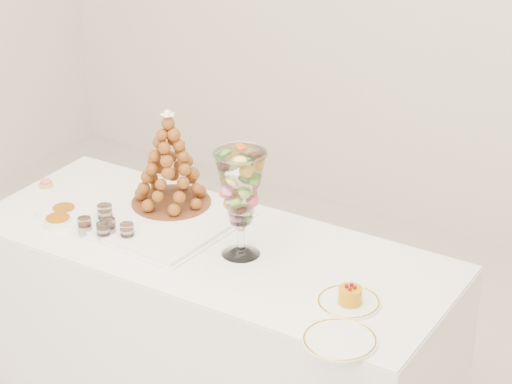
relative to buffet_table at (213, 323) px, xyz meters
The scene contains 15 objects.
buffet_table is the anchor object (origin of this frame).
lace_tray 0.48m from the buffet_table, behind, with size 0.66×0.50×0.02m, color white.
macaron_vase 0.60m from the buffet_table, ahead, with size 0.18×0.18×0.39m.
cake_plate 0.70m from the buffet_table, ahead, with size 0.21×0.21×0.01m, color white.
spare_plate 0.81m from the buffet_table, 23.40° to the right, with size 0.23×0.23×0.01m, color white.
pink_tart 0.89m from the buffet_table, behind, with size 0.06×0.06×0.03m.
verrine_a 0.57m from the buffet_table, 168.73° to the right, with size 0.06×0.06×0.07m, color white.
verrine_b 0.53m from the buffet_table, 155.38° to the right, with size 0.05×0.05×0.07m, color white.
verrine_c 0.48m from the buffet_table, 151.33° to the right, with size 0.05×0.05×0.07m, color white.
verrine_d 0.59m from the buffet_table, 155.91° to the right, with size 0.05×0.05×0.07m, color white.
verrine_e 0.53m from the buffet_table, 151.69° to the right, with size 0.05×0.05×0.07m, color white.
ramekin_back 0.70m from the buffet_table, 169.17° to the right, with size 0.09×0.09×0.03m, color white.
ramekin_front 0.68m from the buffet_table, 161.06° to the right, with size 0.10×0.10×0.03m, color white.
croquembouche 0.63m from the buffet_table, 152.45° to the left, with size 0.32×0.32×0.38m.
mousse_cake 0.72m from the buffet_table, ahead, with size 0.08×0.08×0.07m.
Camera 1 is at (1.66, -2.27, 2.41)m, focal length 70.00 mm.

